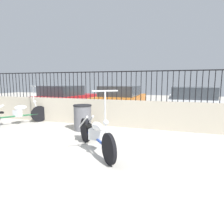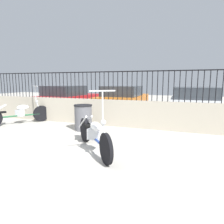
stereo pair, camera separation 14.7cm
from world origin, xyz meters
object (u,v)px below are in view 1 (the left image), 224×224
motorcycle_blue (94,133)px  car_orange (121,99)px  trash_bin (83,118)px  car_red (64,98)px  car_white (191,102)px  motorcycle_green (13,114)px

motorcycle_blue → car_orange: 5.46m
motorcycle_blue → car_orange: size_ratio=0.45×
trash_bin → car_red: size_ratio=0.20×
motorcycle_blue → car_white: bearing=114.8°
car_white → trash_bin: bearing=136.6°
trash_bin → motorcycle_blue: bearing=-55.0°
motorcycle_green → car_orange: (2.87, 3.91, 0.28)m
motorcycle_blue → motorcycle_green: motorcycle_green is taller
motorcycle_blue → car_red: (-4.13, 5.24, 0.28)m
car_red → car_orange: car_orange is taller
car_red → car_white: bearing=-83.6°
car_white → motorcycle_green: bearing=120.9°
car_white → car_orange: bearing=88.8°
trash_bin → car_white: 5.12m
trash_bin → car_red: (-3.03, 3.67, 0.26)m
car_red → motorcycle_green: bearing=-170.7°
motorcycle_blue → car_red: bearing=175.9°
motorcycle_blue → trash_bin: size_ratio=2.13×
motorcycle_blue → car_red: size_ratio=0.43×
car_orange → car_white: bearing=-89.7°
car_red → car_orange: bearing=-82.9°
motorcycle_blue → car_white: size_ratio=0.38×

